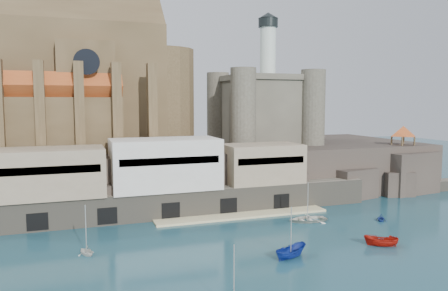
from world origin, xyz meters
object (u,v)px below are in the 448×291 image
castle_keep (263,106)px  boat_2 (291,258)px  church (74,87)px  pavilion (403,132)px

castle_keep → boat_2: bearing=-110.0°
church → pavilion: church is taller
pavilion → boat_2: (-41.70, -28.26, -12.73)m
castle_keep → boat_2: castle_keep is taller
church → castle_keep: (40.21, -0.78, -3.81)m
pavilion → church: bearing=166.5°
church → castle_keep: church is taller
boat_2 → church: bearing=9.1°
castle_keep → pavilion: 30.50m
pavilion → boat_2: size_ratio=1.30×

